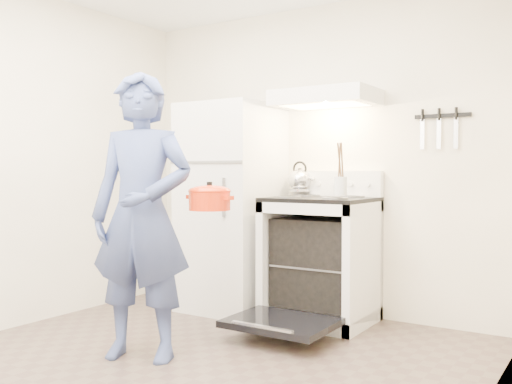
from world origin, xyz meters
TOP-DOWN VIEW (x-y plane):
  - floor at (0.00, 0.00)m, footprint 3.60×3.60m
  - back_wall at (0.00, 1.80)m, footprint 3.20×0.02m
  - refrigerator at (-0.58, 1.45)m, footprint 0.70×0.70m
  - stove_body at (0.23, 1.48)m, footprint 0.76×0.65m
  - cooktop at (0.23, 1.48)m, footprint 0.76×0.65m
  - backsplash at (0.23, 1.76)m, footprint 0.76×0.07m
  - oven_door at (0.23, 0.88)m, footprint 0.70×0.54m
  - oven_rack at (0.23, 1.48)m, footprint 0.60×0.52m
  - range_hood at (0.23, 1.55)m, footprint 0.76×0.50m
  - knife_strip at (1.05, 1.79)m, footprint 0.40×0.02m
  - pizza_stone at (0.29, 1.44)m, footprint 0.32×0.32m
  - tea_kettle at (-0.07, 1.70)m, footprint 0.23×0.19m
  - utensil_jar at (0.48, 1.27)m, footprint 0.09×0.09m
  - person at (-0.32, 0.12)m, footprint 0.75×0.62m
  - dutch_oven at (0.02, 0.36)m, footprint 0.33×0.26m

SIDE VIEW (x-z plane):
  - floor at x=0.00m, z-range 0.00..0.00m
  - oven_door at x=0.23m, z-range 0.10..0.15m
  - oven_rack at x=0.23m, z-range 0.43..0.45m
  - pizza_stone at x=0.29m, z-range 0.45..0.46m
  - stove_body at x=0.23m, z-range 0.00..0.92m
  - refrigerator at x=-0.58m, z-range 0.00..1.70m
  - person at x=-0.32m, z-range 0.00..1.75m
  - cooktop at x=0.23m, z-range 0.92..0.95m
  - dutch_oven at x=0.02m, z-range 0.86..1.08m
  - utensil_jar at x=0.48m, z-range 0.98..1.11m
  - backsplash at x=0.23m, z-range 0.95..1.15m
  - tea_kettle at x=-0.07m, z-range 0.95..1.23m
  - back_wall at x=0.00m, z-range 0.00..2.50m
  - knife_strip at x=1.05m, z-range 1.54..1.56m
  - range_hood at x=0.23m, z-range 1.65..1.77m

